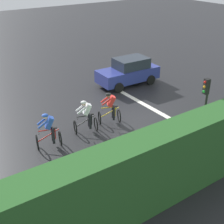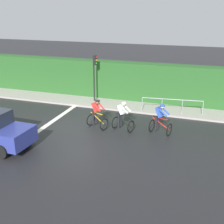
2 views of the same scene
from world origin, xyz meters
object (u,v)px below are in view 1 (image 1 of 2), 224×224
(cyclist_mid, at_px, (110,109))
(car_navy, at_px, (129,72))
(cyclist_second, at_px, (86,117))
(pedestrian_railing_kerbside, at_px, (80,169))
(cyclist_lead, at_px, (49,131))
(traffic_light_near_crossing, at_px, (205,104))

(cyclist_mid, bearing_deg, car_navy, -46.88)
(cyclist_second, xyz_separation_m, car_navy, (3.88, -5.48, 0.08))
(car_navy, bearing_deg, pedestrian_railing_kerbside, 133.24)
(cyclist_lead, bearing_deg, pedestrian_railing_kerbside, 176.18)
(cyclist_second, relative_size, pedestrian_railing_kerbside, 0.44)
(cyclist_mid, xyz_separation_m, pedestrian_railing_kerbside, (-3.48, 3.69, -0.00))
(car_navy, bearing_deg, cyclist_lead, 118.64)
(cyclist_mid, bearing_deg, pedestrian_railing_kerbside, 133.38)
(cyclist_lead, relative_size, car_navy, 0.40)
(cyclist_lead, distance_m, car_navy, 8.54)
(cyclist_lead, xyz_separation_m, cyclist_second, (0.22, -2.02, 0.00))
(cyclist_second, height_order, pedestrian_railing_kerbside, cyclist_second)
(cyclist_second, bearing_deg, cyclist_lead, 96.16)
(cyclist_lead, height_order, car_navy, car_navy)
(cyclist_mid, xyz_separation_m, traffic_light_near_crossing, (-4.25, -1.82, 1.43))
(cyclist_second, distance_m, cyclist_mid, 1.46)
(cyclist_second, distance_m, car_navy, 6.71)
(cyclist_mid, height_order, traffic_light_near_crossing, traffic_light_near_crossing)
(cyclist_second, height_order, traffic_light_near_crossing, traffic_light_near_crossing)
(cyclist_second, distance_m, traffic_light_near_crossing, 5.47)
(pedestrian_railing_kerbside, bearing_deg, cyclist_lead, -3.82)
(cyclist_mid, xyz_separation_m, car_navy, (3.76, -4.02, 0.08))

